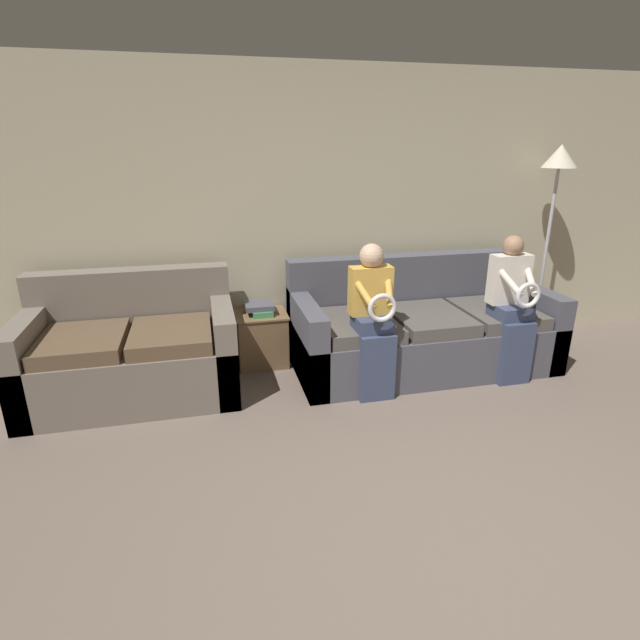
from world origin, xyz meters
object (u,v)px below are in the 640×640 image
(side_shelf, at_px, (262,338))
(book_stack, at_px, (260,308))
(couch_side, at_px, (133,353))
(floor_lamp, at_px, (557,178))
(child_left_seated, at_px, (373,315))
(child_right_seated, at_px, (512,304))
(couch_main, at_px, (420,330))

(side_shelf, distance_m, book_stack, 0.28)
(couch_side, height_order, floor_lamp, floor_lamp)
(side_shelf, distance_m, floor_lamp, 3.09)
(child_left_seated, relative_size, side_shelf, 2.48)
(child_left_seated, relative_size, child_right_seated, 0.99)
(child_right_seated, bearing_deg, couch_main, 144.79)
(couch_side, distance_m, book_stack, 1.12)
(side_shelf, relative_size, floor_lamp, 0.25)
(book_stack, bearing_deg, child_left_seated, -44.45)
(couch_side, distance_m, child_right_seated, 3.09)
(couch_side, bearing_deg, floor_lamp, 3.85)
(book_stack, height_order, floor_lamp, floor_lamp)
(couch_main, height_order, side_shelf, couch_main)
(couch_side, xyz_separation_m, child_left_seated, (1.84, -0.44, 0.32))
(child_left_seated, xyz_separation_m, child_right_seated, (1.21, -0.00, -0.00))
(floor_lamp, bearing_deg, child_right_seated, -138.50)
(side_shelf, relative_size, book_stack, 1.59)
(couch_main, height_order, floor_lamp, floor_lamp)
(couch_main, bearing_deg, book_stack, 166.14)
(child_right_seated, distance_m, book_stack, 2.13)
(child_left_seated, bearing_deg, couch_side, 166.50)
(couch_main, height_order, child_left_seated, child_left_seated)
(couch_side, xyz_separation_m, child_right_seated, (3.04, -0.44, 0.32))
(side_shelf, bearing_deg, book_stack, 100.04)
(couch_side, bearing_deg, book_stack, 17.08)
(child_left_seated, height_order, side_shelf, child_left_seated)
(couch_main, distance_m, couch_side, 2.44)
(child_left_seated, relative_size, book_stack, 3.96)
(couch_side, relative_size, child_right_seated, 1.31)
(child_left_seated, bearing_deg, floor_lamp, 19.31)
(couch_side, relative_size, side_shelf, 3.30)
(child_left_seated, height_order, book_stack, child_left_seated)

